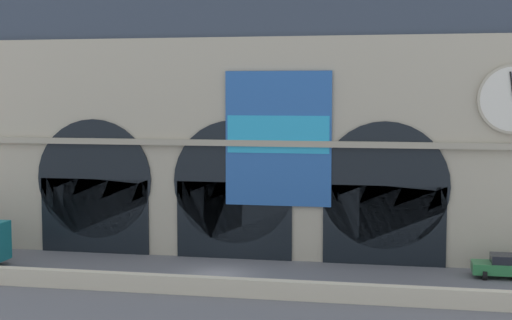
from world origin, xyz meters
TOP-DOWN VIEW (x-y plane):
  - ground_plane at (0.00, 0.00)m, footprint 200.00×200.00m
  - quay_parapet_wall at (0.00, -5.05)m, footprint 90.00×0.70m
  - station_building at (0.04, 7.33)m, footprint 45.15×5.05m
  - car_east at (18.79, 2.64)m, footprint 4.40×2.22m

SIDE VIEW (x-z plane):
  - ground_plane at x=0.00m, z-range 0.00..0.00m
  - quay_parapet_wall at x=0.00m, z-range 0.00..1.09m
  - car_east at x=18.79m, z-range 0.03..1.58m
  - station_building at x=0.04m, z-range -0.35..20.39m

